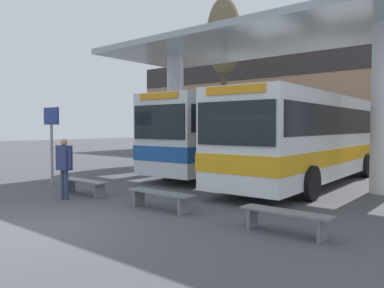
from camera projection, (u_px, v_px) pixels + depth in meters
ground_plane at (33, 231)px, 7.63m from camera, size 100.00×100.00×0.00m
townhouse_backdrop at (359, 91)px, 24.85m from camera, size 40.00×0.58×7.80m
station_canopy at (260, 58)px, 14.57m from camera, size 13.90×5.68×5.63m
transit_bus_left_bay at (234, 133)px, 17.11m from camera, size 3.04×10.28×3.35m
transit_bus_center_bay at (311, 135)px, 14.10m from camera, size 3.00×11.08×3.24m
waiting_bench_near_pillar at (84, 184)px, 11.71m from camera, size 1.97×0.44×0.46m
waiting_bench_mid_platform at (160, 196)px, 9.59m from camera, size 2.00×0.44×0.46m
waiting_bench_far_platform at (285, 217)px, 7.40m from camera, size 1.85×0.44×0.46m
info_sign_platform at (51, 130)px, 13.10m from camera, size 0.90×0.09×2.81m
pedestrian_waiting at (64, 162)px, 10.91m from camera, size 0.66×0.27×1.78m
poplar_tree_behind_left at (224, 39)px, 24.95m from camera, size 2.36×2.36×10.75m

